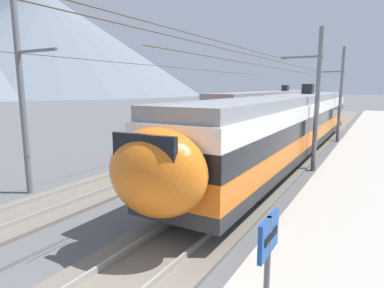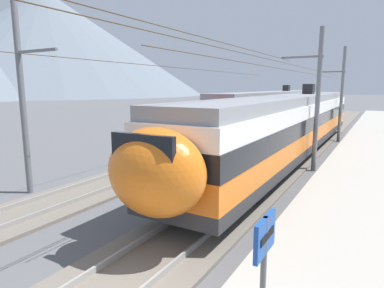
# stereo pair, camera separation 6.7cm
# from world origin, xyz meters

# --- Properties ---
(train_near_platform) EXTENTS (28.77, 2.98, 4.27)m
(train_near_platform) POSITION_xyz_m (16.47, 1.32, 2.23)
(train_near_platform) COLOR #2D2D30
(train_near_platform) RESTS_ON track_near
(train_far_track) EXTENTS (31.16, 2.95, 4.27)m
(train_far_track) POSITION_xyz_m (31.86, 6.93, 2.23)
(train_far_track) COLOR #2D2D30
(train_far_track) RESTS_ON track_far
(catenary_mast_mid) EXTENTS (44.85, 2.11, 7.28)m
(catenary_mast_mid) POSITION_xyz_m (14.21, -0.34, 3.85)
(catenary_mast_mid) COLOR slate
(catenary_mast_mid) RESTS_ON ground
(catenary_mast_east) EXTENTS (44.85, 2.11, 7.41)m
(catenary_mast_east) POSITION_xyz_m (24.84, -0.34, 3.87)
(catenary_mast_east) COLOR slate
(catenary_mast_east) RESTS_ON ground
(catenary_mast_far_side) EXTENTS (44.85, 2.42, 7.88)m
(catenary_mast_far_side) POSITION_xyz_m (4.47, 8.89, 4.10)
(catenary_mast_far_side) COLOR slate
(catenary_mast_far_side) RESTS_ON ground
(platform_sign) EXTENTS (0.70, 0.08, 2.40)m
(platform_sign) POSITION_xyz_m (0.38, -2.23, 2.09)
(platform_sign) COLOR #59595B
(platform_sign) RESTS_ON platform_slab
(mountain_right_ridge) EXTENTS (163.60, 163.60, 53.56)m
(mountain_right_ridge) POSITION_xyz_m (113.35, 153.16, 26.78)
(mountain_right_ridge) COLOR slate
(mountain_right_ridge) RESTS_ON ground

